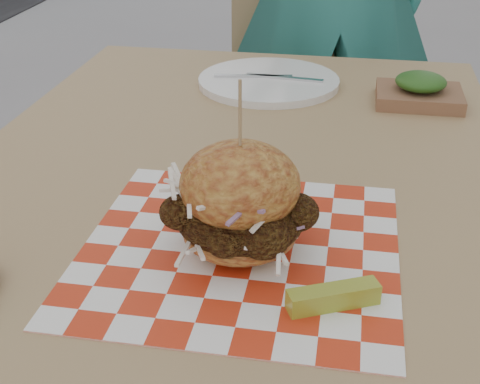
# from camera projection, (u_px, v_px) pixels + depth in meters

# --- Properties ---
(patio_table) EXTENTS (0.80, 1.20, 0.75)m
(patio_table) POSITION_uv_depth(u_px,v_px,m) (231.00, 222.00, 0.98)
(patio_table) COLOR tan
(patio_table) RESTS_ON ground
(patio_chair) EXTENTS (0.43, 0.44, 0.95)m
(patio_chair) POSITION_uv_depth(u_px,v_px,m) (297.00, 78.00, 1.94)
(patio_chair) COLOR tan
(patio_chair) RESTS_ON ground
(paper_liner) EXTENTS (0.36, 0.36, 0.00)m
(paper_liner) POSITION_uv_depth(u_px,v_px,m) (240.00, 249.00, 0.77)
(paper_liner) COLOR red
(paper_liner) RESTS_ON patio_table
(sandwich) EXTENTS (0.18, 0.18, 0.20)m
(sandwich) POSITION_uv_depth(u_px,v_px,m) (240.00, 205.00, 0.74)
(sandwich) COLOR #BE8435
(sandwich) RESTS_ON paper_liner
(pickle_spear) EXTENTS (0.10, 0.06, 0.02)m
(pickle_spear) POSITION_uv_depth(u_px,v_px,m) (333.00, 297.00, 0.67)
(pickle_spear) COLOR #9FA42F
(pickle_spear) RESTS_ON paper_liner
(place_setting) EXTENTS (0.27, 0.27, 0.02)m
(place_setting) POSITION_uv_depth(u_px,v_px,m) (269.00, 81.00, 1.28)
(place_setting) COLOR white
(place_setting) RESTS_ON patio_table
(kraft_tray) EXTENTS (0.15, 0.12, 0.06)m
(kraft_tray) POSITION_uv_depth(u_px,v_px,m) (420.00, 91.00, 1.19)
(kraft_tray) COLOR brown
(kraft_tray) RESTS_ON patio_table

